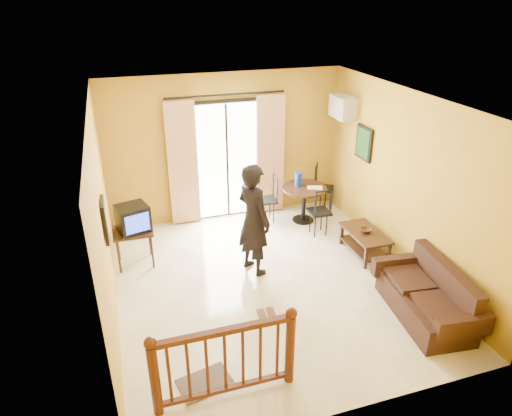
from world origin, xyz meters
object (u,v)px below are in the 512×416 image
object	(u,v)px
television	(133,218)
coffee_table	(365,239)
sofa	(428,298)
dining_table	(304,194)
standing_person	(254,220)

from	to	relation	value
television	coffee_table	world-z (taller)	television
coffee_table	sofa	bearing A→B (deg)	-90.01
dining_table	coffee_table	world-z (taller)	dining_table
television	coffee_table	distance (m)	3.86
coffee_table	dining_table	bearing A→B (deg)	109.28
dining_table	sofa	world-z (taller)	sofa
coffee_table	standing_person	bearing A→B (deg)	177.22
dining_table	coffee_table	distance (m)	1.57
television	sofa	size ratio (longest dim) A/B	0.34
dining_table	sofa	distance (m)	3.23
television	sofa	bearing A→B (deg)	-50.07
dining_table	standing_person	bearing A→B (deg)	-136.66
dining_table	standing_person	size ratio (longest dim) A/B	0.47
television	dining_table	size ratio (longest dim) A/B	0.67
television	standing_person	bearing A→B (deg)	-38.62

